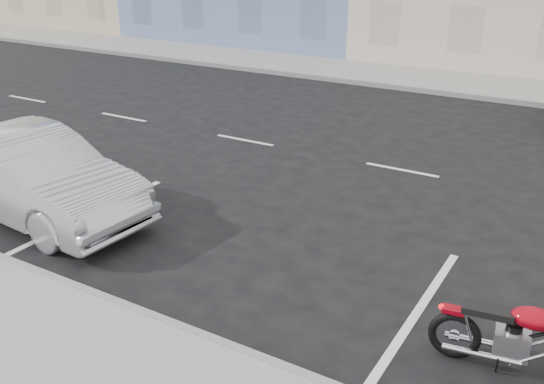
# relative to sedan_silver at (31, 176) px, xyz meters

# --- Properties ---
(ground) EXTENTS (120.00, 120.00, 0.00)m
(ground) POSITION_rel_sedan_silver_xyz_m (6.78, 5.54, -0.77)
(ground) COLOR black
(ground) RESTS_ON ground
(sidewalk_far) EXTENTS (80.00, 3.40, 0.15)m
(sidewalk_far) POSITION_rel_sedan_silver_xyz_m (1.78, 14.24, -0.69)
(sidewalk_far) COLOR gray
(sidewalk_far) RESTS_ON ground
(curb_near) EXTENTS (80.00, 0.12, 0.16)m
(curb_near) POSITION_rel_sedan_silver_xyz_m (1.78, -1.46, -0.69)
(curb_near) COLOR gray
(curb_near) RESTS_ON ground
(curb_far) EXTENTS (80.00, 0.12, 0.16)m
(curb_far) POSITION_rel_sedan_silver_xyz_m (1.78, 12.54, -0.69)
(curb_far) COLOR gray
(curb_far) RESTS_ON ground
(sedan_silver) EXTENTS (4.75, 1.96, 1.53)m
(sedan_silver) POSITION_rel_sedan_silver_xyz_m (0.00, 0.00, 0.00)
(sedan_silver) COLOR #B1B5B9
(sedan_silver) RESTS_ON ground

